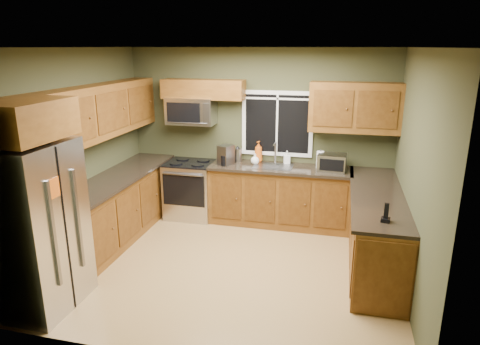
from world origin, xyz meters
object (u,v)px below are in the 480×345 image
at_px(kettle, 238,154).
at_px(paper_towel_roll, 320,160).
at_px(microwave, 191,111).
at_px(coffee_maker, 226,156).
at_px(soap_bottle_b, 287,157).
at_px(soap_bottle_a, 258,152).
at_px(cordless_phone, 386,216).
at_px(refrigerator, 36,228).
at_px(range, 191,189).
at_px(toaster_oven, 332,163).
at_px(soap_bottle_c, 255,159).

height_order(kettle, paper_towel_roll, paper_towel_roll).
distance_m(microwave, coffee_maker, 0.91).
xyz_separation_m(kettle, soap_bottle_b, (0.78, 0.06, -0.02)).
distance_m(soap_bottle_a, soap_bottle_b, 0.46).
height_order(coffee_maker, cordless_phone, coffee_maker).
bearing_deg(refrigerator, kettle, 63.95).
bearing_deg(refrigerator, microwave, 76.66).
distance_m(range, toaster_oven, 2.31).
xyz_separation_m(refrigerator, microwave, (0.69, 2.91, 0.83)).
height_order(coffee_maker, kettle, coffee_maker).
bearing_deg(kettle, soap_bottle_a, 10.35).
distance_m(range, coffee_maker, 0.87).
height_order(toaster_oven, soap_bottle_b, toaster_oven).
bearing_deg(soap_bottle_b, soap_bottle_a, 180.00).
bearing_deg(microwave, soap_bottle_a, 5.02).
distance_m(toaster_oven, soap_bottle_b, 0.75).
relative_size(microwave, cordless_phone, 3.69).
distance_m(microwave, soap_bottle_b, 1.68).
height_order(toaster_oven, soap_bottle_c, toaster_oven).
bearing_deg(coffee_maker, range, 174.96).
distance_m(soap_bottle_a, soap_bottle_c, 0.17).
xyz_separation_m(kettle, cordless_phone, (2.10, -2.01, -0.06)).
bearing_deg(range, toaster_oven, -0.62).
distance_m(range, soap_bottle_b, 1.65).
relative_size(refrigerator, soap_bottle_a, 5.40).
bearing_deg(soap_bottle_c, cordless_phone, -46.90).
relative_size(soap_bottle_a, soap_bottle_c, 1.99).
distance_m(refrigerator, coffee_maker, 3.02).
relative_size(range, microwave, 1.23).
xyz_separation_m(microwave, kettle, (0.75, 0.03, -0.67)).
relative_size(soap_bottle_b, cordless_phone, 0.99).
height_order(range, coffee_maker, coffee_maker).
bearing_deg(soap_bottle_b, range, -171.44).
bearing_deg(range, soap_bottle_b, 8.56).
xyz_separation_m(range, kettle, (0.75, 0.17, 0.59)).
xyz_separation_m(refrigerator, coffee_maker, (1.30, 2.72, 0.18)).
height_order(toaster_oven, soap_bottle_a, soap_bottle_a).
relative_size(range, cordless_phone, 4.55).
bearing_deg(refrigerator, soap_bottle_b, 53.51).
xyz_separation_m(coffee_maker, soap_bottle_a, (0.46, 0.28, 0.02)).
xyz_separation_m(paper_towel_roll, soap_bottle_c, (-1.00, -0.00, -0.05)).
distance_m(range, cordless_phone, 3.44).
bearing_deg(refrigerator, cordless_phone, 14.69).
bearing_deg(soap_bottle_a, soap_bottle_b, 0.00).
bearing_deg(soap_bottle_b, refrigerator, -126.49).
distance_m(paper_towel_roll, soap_bottle_b, 0.54).
distance_m(coffee_maker, kettle, 0.26).
bearing_deg(range, refrigerator, -103.97).
distance_m(refrigerator, soap_bottle_a, 3.49).
height_order(toaster_oven, kettle, kettle).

